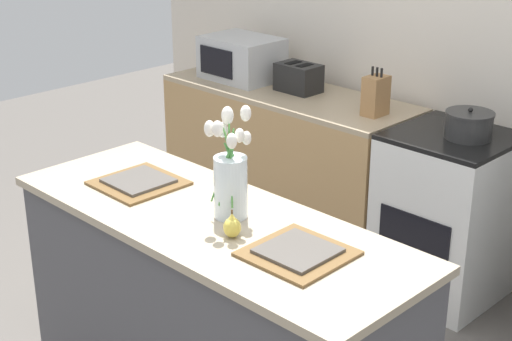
# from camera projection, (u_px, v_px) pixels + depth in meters

# --- Properties ---
(back_wall) EXTENTS (5.20, 0.08, 2.70)m
(back_wall) POSITION_uv_depth(u_px,v_px,m) (485.00, 37.00, 4.20)
(back_wall) COLOR silver
(back_wall) RESTS_ON ground_plane
(kitchen_island) EXTENTS (1.80, 0.66, 0.95)m
(kitchen_island) POSITION_uv_depth(u_px,v_px,m) (213.00, 321.00, 3.21)
(kitchen_island) COLOR #4C4C51
(kitchen_island) RESTS_ON ground_plane
(back_counter) EXTENTS (1.68, 0.60, 0.92)m
(back_counter) POSITION_uv_depth(u_px,v_px,m) (287.00, 161.00, 4.96)
(back_counter) COLOR tan
(back_counter) RESTS_ON ground_plane
(stove_range) EXTENTS (0.60, 0.61, 0.92)m
(stove_range) POSITION_uv_depth(u_px,v_px,m) (446.00, 215.00, 4.20)
(stove_range) COLOR silver
(stove_range) RESTS_ON ground_plane
(flower_vase) EXTENTS (0.16, 0.20, 0.43)m
(flower_vase) POSITION_uv_depth(u_px,v_px,m) (230.00, 177.00, 2.97)
(flower_vase) COLOR silver
(flower_vase) RESTS_ON kitchen_island
(pear_figurine) EXTENTS (0.07, 0.07, 0.11)m
(pear_figurine) POSITION_uv_depth(u_px,v_px,m) (232.00, 226.00, 2.85)
(pear_figurine) COLOR #E5CC4C
(pear_figurine) RESTS_ON kitchen_island
(plate_setting_left) EXTENTS (0.33, 0.33, 0.02)m
(plate_setting_left) POSITION_uv_depth(u_px,v_px,m) (139.00, 182.00, 3.33)
(plate_setting_left) COLOR brown
(plate_setting_left) RESTS_ON kitchen_island
(plate_setting_right) EXTENTS (0.33, 0.33, 0.02)m
(plate_setting_right) POSITION_uv_depth(u_px,v_px,m) (299.00, 252.00, 2.73)
(plate_setting_right) COLOR brown
(plate_setting_right) RESTS_ON kitchen_island
(toaster) EXTENTS (0.28, 0.18, 0.17)m
(toaster) POSITION_uv_depth(u_px,v_px,m) (299.00, 78.00, 4.75)
(toaster) COLOR black
(toaster) RESTS_ON back_counter
(cooking_pot) EXTENTS (0.25, 0.25, 0.16)m
(cooking_pot) POSITION_uv_depth(u_px,v_px,m) (469.00, 125.00, 3.96)
(cooking_pot) COLOR #2D2D2D
(cooking_pot) RESTS_ON stove_range
(microwave) EXTENTS (0.48, 0.37, 0.27)m
(microwave) POSITION_uv_depth(u_px,v_px,m) (242.00, 58.00, 5.01)
(microwave) COLOR #B7BABC
(microwave) RESTS_ON back_counter
(knife_block) EXTENTS (0.10, 0.14, 0.27)m
(knife_block) POSITION_uv_depth(u_px,v_px,m) (376.00, 96.00, 4.30)
(knife_block) COLOR #A37547
(knife_block) RESTS_ON back_counter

